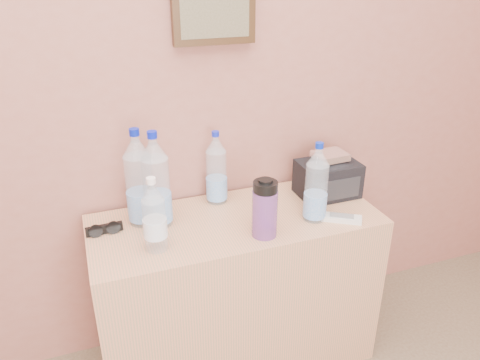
% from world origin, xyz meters
% --- Properties ---
extents(picture_frame, '(0.30, 0.03, 0.25)m').
position_xyz_m(picture_frame, '(0.26, 1.98, 1.40)').
color(picture_frame, '#382311').
rests_on(picture_frame, room_shell).
extents(dresser, '(1.08, 0.45, 0.68)m').
position_xyz_m(dresser, '(0.26, 1.75, 0.34)').
color(dresser, '#A78158').
rests_on(dresser, ground).
extents(pet_large_a, '(0.10, 0.10, 0.36)m').
position_xyz_m(pet_large_a, '(-0.02, 1.82, 0.83)').
color(pet_large_a, white).
rests_on(pet_large_a, dresser).
extents(pet_large_b, '(0.10, 0.10, 0.36)m').
position_xyz_m(pet_large_b, '(-0.07, 1.85, 0.83)').
color(pet_large_b, silver).
rests_on(pet_large_b, dresser).
extents(pet_large_c, '(0.08, 0.08, 0.29)m').
position_xyz_m(pet_large_c, '(0.23, 1.92, 0.81)').
color(pet_large_c, '#CBE4FE').
rests_on(pet_large_c, dresser).
extents(pet_large_d, '(0.08, 0.08, 0.30)m').
position_xyz_m(pet_large_d, '(0.53, 1.66, 0.81)').
color(pet_large_d, silver).
rests_on(pet_large_d, dresser).
extents(pet_small, '(0.08, 0.08, 0.26)m').
position_xyz_m(pet_small, '(-0.06, 1.66, 0.79)').
color(pet_small, silver).
rests_on(pet_small, dresser).
extents(nalgene_bottle, '(0.09, 0.09, 0.22)m').
position_xyz_m(nalgene_bottle, '(0.31, 1.62, 0.78)').
color(nalgene_bottle, '#66319C').
rests_on(nalgene_bottle, dresser).
extents(sunglasses, '(0.13, 0.06, 0.03)m').
position_xyz_m(sunglasses, '(-0.22, 1.82, 0.69)').
color(sunglasses, black).
rests_on(sunglasses, dresser).
extents(ac_remote, '(0.15, 0.12, 0.02)m').
position_xyz_m(ac_remote, '(0.62, 1.61, 0.68)').
color(ac_remote, white).
rests_on(ac_remote, dresser).
extents(toiletry_bag, '(0.24, 0.17, 0.16)m').
position_xyz_m(toiletry_bag, '(0.67, 1.82, 0.76)').
color(toiletry_bag, black).
rests_on(toiletry_bag, dresser).
extents(foil_packet, '(0.13, 0.11, 0.03)m').
position_xyz_m(foil_packet, '(0.67, 1.81, 0.85)').
color(foil_packet, white).
rests_on(foil_packet, toiletry_bag).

